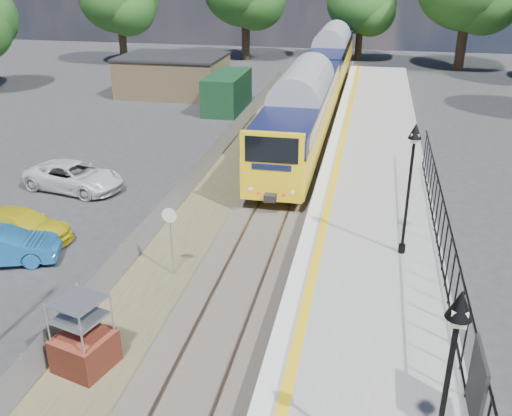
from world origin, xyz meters
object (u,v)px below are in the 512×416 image
(victorian_lamp_north, at_px, (412,159))
(car_yellow, at_px, (22,226))
(brick_plinth, at_px, (83,336))
(car_blue, at_px, (1,247))
(victorian_lamp_south, at_px, (452,353))
(car_white, at_px, (74,177))
(train, at_px, (320,75))
(speed_sign, at_px, (170,231))

(victorian_lamp_north, distance_m, car_yellow, 15.01)
(car_yellow, bearing_deg, brick_plinth, -129.27)
(car_blue, height_order, car_yellow, car_blue)
(victorian_lamp_south, height_order, car_white, victorian_lamp_south)
(brick_plinth, distance_m, car_yellow, 9.02)
(victorian_lamp_north, xyz_separation_m, brick_plinth, (-8.47, -6.81, -3.24))
(train, relative_size, car_blue, 10.15)
(car_blue, bearing_deg, victorian_lamp_south, -138.10)
(train, distance_m, car_white, 21.67)
(victorian_lamp_south, bearing_deg, speed_sign, 133.72)
(victorian_lamp_south, xyz_separation_m, train, (-5.50, 34.38, -1.96))
(train, distance_m, car_blue, 27.91)
(brick_plinth, distance_m, speed_sign, 5.27)
(victorian_lamp_south, height_order, car_blue, victorian_lamp_south)
(speed_sign, bearing_deg, victorian_lamp_north, 12.63)
(car_blue, distance_m, car_white, 7.20)
(victorian_lamp_north, relative_size, brick_plinth, 2.09)
(train, relative_size, car_yellow, 9.74)
(train, bearing_deg, victorian_lamp_south, -80.91)
(victorian_lamp_south, relative_size, train, 0.11)
(victorian_lamp_south, distance_m, car_yellow, 18.11)
(speed_sign, bearing_deg, victorian_lamp_south, -45.48)
(victorian_lamp_north, xyz_separation_m, car_white, (-15.09, 5.13, -3.62))
(victorian_lamp_south, relative_size, car_yellow, 1.10)
(car_yellow, bearing_deg, speed_sign, -93.99)
(victorian_lamp_south, distance_m, speed_sign, 11.85)
(victorian_lamp_south, bearing_deg, brick_plinth, 159.81)
(victorian_lamp_north, xyz_separation_m, car_yellow, (-14.55, -0.16, -3.69))
(victorian_lamp_south, distance_m, car_white, 21.81)
(car_blue, relative_size, car_white, 0.83)
(victorian_lamp_south, bearing_deg, victorian_lamp_north, 91.15)
(brick_plinth, height_order, car_blue, brick_plinth)
(brick_plinth, relative_size, car_yellow, 0.52)
(brick_plinth, bearing_deg, train, 84.20)
(train, height_order, car_yellow, train)
(victorian_lamp_north, distance_m, brick_plinth, 11.34)
(speed_sign, distance_m, car_white, 10.00)
(brick_plinth, relative_size, car_blue, 0.55)
(brick_plinth, height_order, car_white, brick_plinth)
(brick_plinth, bearing_deg, victorian_lamp_south, -20.19)
(car_yellow, bearing_deg, victorian_lamp_south, -115.42)
(brick_plinth, distance_m, car_white, 13.66)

